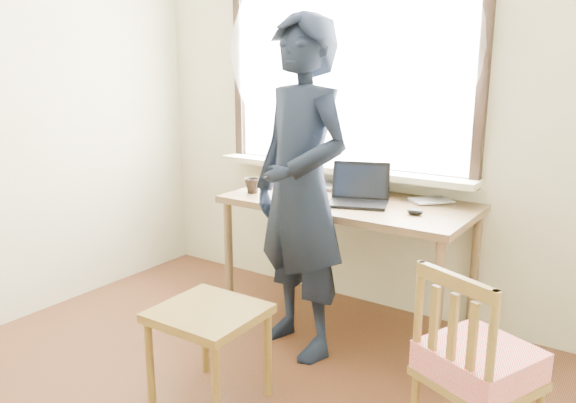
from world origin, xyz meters
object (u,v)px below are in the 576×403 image
Objects in this scene: person at (301,190)px; side_chair at (477,365)px; mug_dark at (252,186)px; work_chair at (209,324)px; laptop at (359,194)px; desk at (349,213)px; mug_white at (354,186)px.

side_chair is at bearing -3.17° from person.
side_chair is 0.46× the size of person.
mug_dark is 0.06× the size of person.
work_chair is 0.26× the size of person.
person is (-0.15, -0.40, 0.08)m from laptop.
desk is 11.77× the size of mug_white.
person is at bearing 85.39° from work_chair.
work_chair is 1.21m from side_chair.
mug_white reaches higher than work_chair.
laptop is 1.35m from side_chair.
mug_dark is 0.12× the size of side_chair.
person is at bearing -98.81° from desk.
person reaches higher than desk.
mug_white is at bearing 107.58° from person.
person is (0.06, 0.71, 0.53)m from work_chair.
laptop reaches higher than side_chair.
laptop is 4.01× the size of mug_dark.
mug_white is 1.38m from work_chair.
mug_white is (-0.14, 0.20, -0.01)m from laptop.
desk is at bearing 99.84° from person.
mug_white is at bearing 124.83° from laptop.
mug_dark is 0.21× the size of work_chair.
side_chair reaches higher than work_chair.
side_chair is at bearing -43.41° from mug_white.
mug_white is at bearing 32.30° from mug_dark.
laptop is at bearing 138.80° from side_chair.
laptop reaches higher than desk.
mug_white is at bearing 136.59° from side_chair.
laptop is 0.44m from person.
mug_white is 0.61m from person.
side_chair is at bearing 12.41° from work_chair.
desk is 0.80× the size of person.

